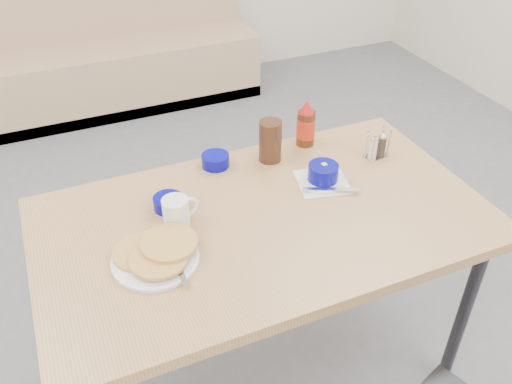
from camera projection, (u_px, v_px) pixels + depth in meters
name	position (u px, v px, depth m)	size (l,w,h in m)	color
booth_bench	(118.00, 54.00, 3.81)	(1.90, 0.56, 1.22)	tan
dining_table	(264.00, 232.00, 1.72)	(1.40, 0.80, 0.76)	tan
pancake_plate	(156.00, 255.00, 1.52)	(0.25, 0.27, 0.04)	white
coffee_mug	(177.00, 211.00, 1.63)	(0.12, 0.08, 0.09)	white
grits_setting	(323.00, 175.00, 1.82)	(0.20, 0.21, 0.07)	white
creamer_bowl	(168.00, 203.00, 1.71)	(0.09, 0.09, 0.04)	#050783
butter_bowl	(215.00, 161.00, 1.91)	(0.10, 0.10, 0.04)	#050783
amber_tumbler	(270.00, 141.00, 1.91)	(0.08, 0.08, 0.15)	#3B2113
condiment_caddy	(377.00, 148.00, 1.95)	(0.09, 0.06, 0.10)	silver
syrup_bottle	(306.00, 126.00, 1.99)	(0.07, 0.07, 0.18)	#47230F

